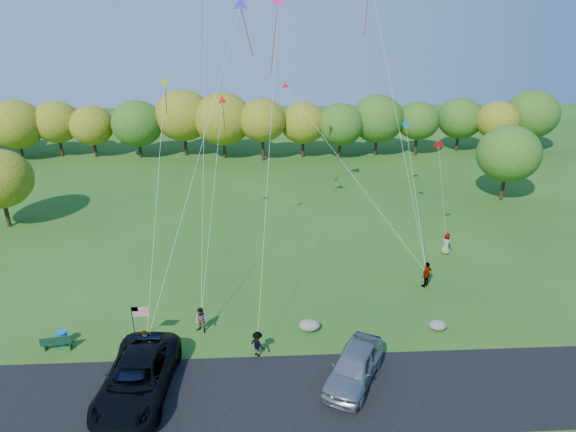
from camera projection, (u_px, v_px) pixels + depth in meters
name	position (u px, v px, depth m)	size (l,w,h in m)	color
ground	(260.00, 346.00, 29.70)	(140.00, 140.00, 0.00)	#205418
asphalt_lane	(260.00, 395.00, 26.02)	(44.00, 6.00, 0.06)	black
treeline	(259.00, 125.00, 60.69)	(75.94, 26.83, 8.57)	#3C2915
minivan_dark	(137.00, 378.00, 25.71)	(3.22, 6.98, 1.94)	black
minivan_navy	(132.00, 379.00, 25.89)	(2.24, 5.51, 1.60)	black
minivan_silver	(354.00, 366.00, 26.67)	(2.10, 5.23, 1.78)	#92979C
flyer_a	(147.00, 345.00, 28.31)	(0.67, 0.44, 1.85)	#4C4C59
flyer_b	(201.00, 320.00, 30.64)	(0.81, 0.63, 1.66)	#4C4C59
flyer_c	(258.00, 344.00, 28.66)	(1.00, 0.57, 1.55)	#4C4C59
flyer_d	(427.00, 274.00, 35.46)	(1.11, 0.46, 1.89)	#4C4C59
flyer_e	(446.00, 243.00, 40.04)	(0.86, 0.56, 1.75)	#4C4C59
park_bench	(57.00, 343.00, 29.19)	(1.69, 0.54, 0.94)	#12331F
trash_barrel	(63.00, 338.00, 29.73)	(0.58, 0.58, 0.86)	#0C5CB5
flag_assembly	(137.00, 316.00, 29.09)	(0.96, 0.63, 2.60)	black
boulder_near	(309.00, 325.00, 31.05)	(1.29, 1.01, 0.65)	gray
boulder_far	(438.00, 325.00, 31.13)	(1.07, 0.89, 0.56)	gray
kites_aloft	(274.00, 1.00, 34.56)	(19.59, 9.00, 17.87)	#D2176B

